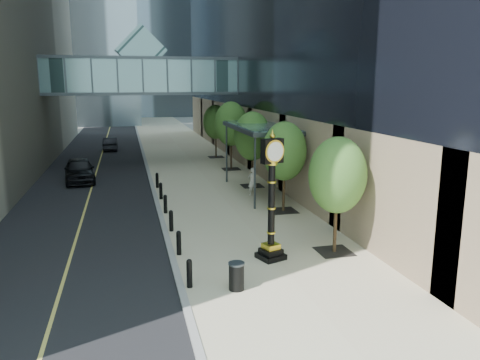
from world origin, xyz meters
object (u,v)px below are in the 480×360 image
object	(u,v)px
pedestrian	(252,181)
car_far	(110,144)
trash_bin	(236,277)
car_near	(79,170)
street_clock	(271,206)

from	to	relation	value
pedestrian	car_far	distance (m)	24.87
trash_bin	car_near	distance (m)	21.21
street_clock	car_near	xyz separation A→B (m)	(-8.73, 17.66, -1.37)
street_clock	car_near	bearing A→B (deg)	96.72
street_clock	trash_bin	size ratio (longest dim) A/B	5.57
car_far	car_near	bearing A→B (deg)	84.31
street_clock	pedestrian	xyz separation A→B (m)	(2.12, 10.59, -1.30)
car_near	pedestrian	bearing A→B (deg)	-39.49
car_near	trash_bin	bearing A→B (deg)	-77.86
street_clock	car_far	distance (m)	34.48
trash_bin	pedestrian	distance (m)	13.67
trash_bin	pedestrian	world-z (taller)	pedestrian
pedestrian	car_far	size ratio (longest dim) A/B	0.43
trash_bin	car_near	size ratio (longest dim) A/B	0.18
pedestrian	car_near	size ratio (longest dim) A/B	0.35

